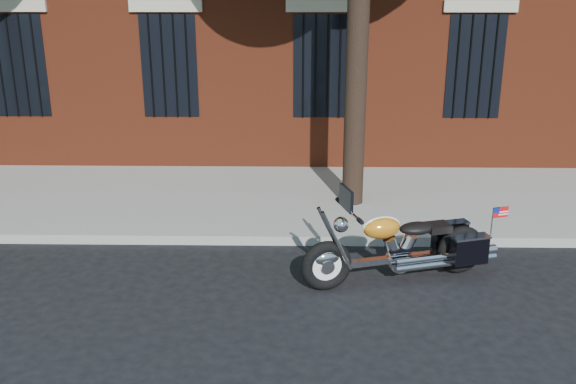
{
  "coord_description": "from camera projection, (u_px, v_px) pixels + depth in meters",
  "views": [
    {
      "loc": [
        -0.43,
        -7.66,
        3.88
      ],
      "look_at": [
        -0.58,
        0.8,
        1.03
      ],
      "focal_mm": 40.0,
      "sensor_mm": 36.0,
      "label": 1
    }
  ],
  "objects": [
    {
      "name": "sidewalk",
      "position": [
        323.0,
        199.0,
        11.56
      ],
      "size": [
        40.0,
        3.6,
        0.15
      ],
      "primitive_type": "cube",
      "color": "gray",
      "rests_on": "ground"
    },
    {
      "name": "ground",
      "position": [
        331.0,
        285.0,
        8.49
      ],
      "size": [
        120.0,
        120.0,
        0.0
      ],
      "primitive_type": "plane",
      "color": "black",
      "rests_on": "ground"
    },
    {
      "name": "motorcycle",
      "position": [
        406.0,
        248.0,
        8.49
      ],
      "size": [
        2.73,
        1.24,
        1.38
      ],
      "rotation": [
        0.0,
        0.0,
        0.29
      ],
      "color": "black",
      "rests_on": "ground"
    },
    {
      "name": "curb",
      "position": [
        327.0,
        239.0,
        9.77
      ],
      "size": [
        40.0,
        0.16,
        0.15
      ],
      "primitive_type": "cube",
      "color": "gray",
      "rests_on": "ground"
    }
  ]
}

